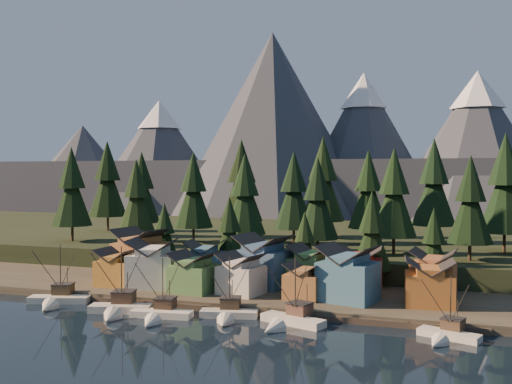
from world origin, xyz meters
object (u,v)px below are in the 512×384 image
(boat_1, at_px, (118,300))
(boat_4, at_px, (289,312))
(boat_6, at_px, (447,327))
(house_back_1, at_px, (205,260))
(house_front_0, at_px, (117,266))
(house_back_0, at_px, (140,252))
(house_front_1, at_px, (153,262))
(boat_0, at_px, (57,293))
(boat_2, at_px, (159,307))
(boat_3, at_px, (228,306))

(boat_1, relative_size, boat_4, 1.07)
(boat_6, relative_size, house_back_1, 1.19)
(boat_1, height_order, house_front_0, boat_1)
(house_back_0, bearing_deg, boat_4, -20.78)
(boat_6, distance_m, house_front_1, 57.89)
(boat_0, xyz_separation_m, boat_2, (23.11, -3.39, -0.17))
(boat_3, xyz_separation_m, boat_4, (10.78, -0.99, 0.04))
(house_front_0, height_order, house_front_1, house_front_1)
(house_front_1, xyz_separation_m, house_back_0, (-7.92, 8.62, 0.55))
(boat_6, bearing_deg, boat_4, -160.29)
(boat_2, bearing_deg, boat_0, 163.62)
(boat_0, height_order, house_front_1, house_front_1)
(boat_3, height_order, boat_4, boat_4)
(boat_0, bearing_deg, house_back_0, 60.30)
(house_front_0, relative_size, house_front_1, 0.67)
(boat_0, bearing_deg, house_front_1, 29.25)
(boat_1, distance_m, boat_3, 19.40)
(boat_3, distance_m, house_back_0, 36.67)
(boat_4, distance_m, boat_6, 23.92)
(boat_0, distance_m, boat_3, 33.96)
(house_back_0, bearing_deg, boat_3, -27.81)
(boat_3, xyz_separation_m, house_back_1, (-14.09, 22.38, 3.75))
(boat_6, height_order, house_front_0, boat_6)
(boat_0, xyz_separation_m, house_front_1, (12.68, 13.50, 4.34))
(boat_1, distance_m, boat_4, 30.01)
(boat_4, bearing_deg, boat_0, -161.88)
(boat_2, relative_size, house_front_0, 1.57)
(boat_4, relative_size, house_back_1, 1.39)
(boat_3, bearing_deg, boat_4, -17.86)
(boat_3, distance_m, house_front_1, 25.32)
(boat_1, bearing_deg, house_back_1, 63.95)
(boat_1, relative_size, house_back_1, 1.48)
(boat_6, distance_m, house_front_0, 65.04)
(boat_0, distance_m, house_back_1, 30.51)
(boat_3, bearing_deg, boat_6, -14.37)
(boat_2, bearing_deg, boat_6, -4.51)
(boat_6, bearing_deg, boat_1, -158.00)
(boat_0, bearing_deg, boat_4, -18.20)
(boat_4, bearing_deg, boat_2, -153.64)
(house_front_0, height_order, house_back_1, house_back_1)
(boat_3, distance_m, boat_4, 10.82)
(house_front_0, bearing_deg, house_back_0, 91.94)
(house_front_0, bearing_deg, boat_4, -17.98)
(house_front_1, xyz_separation_m, house_back_1, (7.18, 9.36, -0.62))
(boat_6, xyz_separation_m, house_back_0, (-63.88, 22.71, 5.16))
(boat_1, distance_m, house_front_0, 18.25)
(boat_3, relative_size, house_front_1, 1.03)
(house_back_0, relative_size, house_back_1, 1.28)
(boat_2, relative_size, house_front_1, 1.06)
(house_front_1, bearing_deg, boat_6, -27.88)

